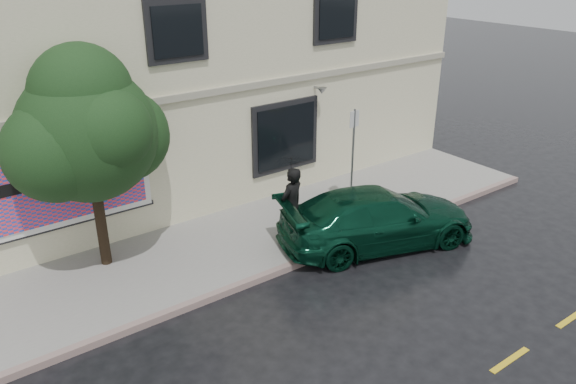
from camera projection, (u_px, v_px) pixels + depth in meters
ground at (301, 312)px, 11.81m from camera, size 90.00×90.00×0.00m
sidewalk at (223, 247)px, 14.18m from camera, size 20.00×3.50×0.15m
curb at (262, 277)px, 12.89m from camera, size 20.00×0.18×0.16m
building at (122, 74)px, 17.03m from camera, size 20.00×8.12×7.00m
billboard at (61, 184)px, 12.87m from camera, size 4.30×0.16×2.20m
car at (377, 218)px, 14.22m from camera, size 5.52×3.62×1.48m
pedestrian at (292, 206)px, 13.89m from camera, size 0.83×0.65×2.01m
umbrella at (292, 156)px, 13.36m from camera, size 0.89×0.89×0.64m
street_tree at (88, 134)px, 12.06m from camera, size 3.00×3.00×4.71m
sign_pole at (353, 150)px, 15.64m from camera, size 0.35×0.06×2.86m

